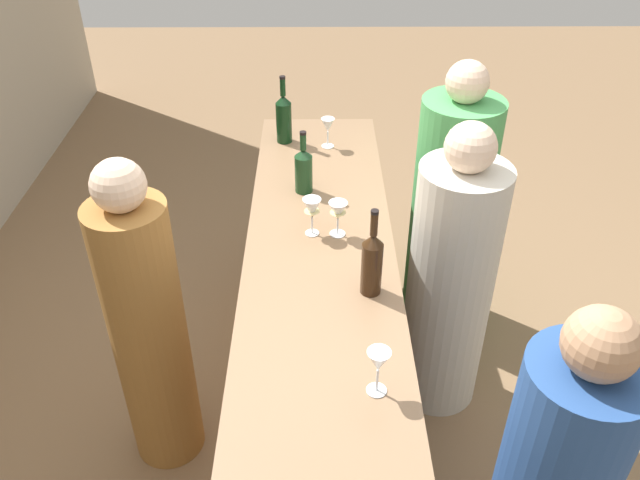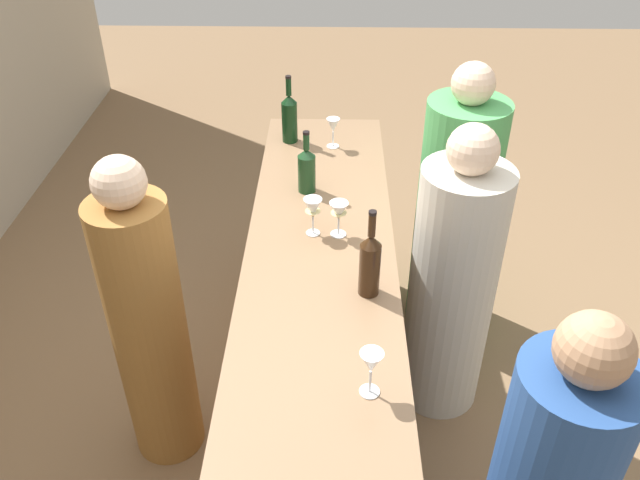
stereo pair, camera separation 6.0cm
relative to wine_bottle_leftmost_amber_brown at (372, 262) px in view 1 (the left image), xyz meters
name	(u,v)px [view 1 (the left image)]	position (x,y,z in m)	size (l,w,h in m)	color
ground_plane	(320,419)	(0.24, 0.18, -1.12)	(12.00, 12.00, 0.00)	#846647
bar_counter	(320,342)	(0.24, 0.18, -0.62)	(2.38, 0.58, 0.99)	brown
wine_bottle_leftmost_amber_brown	(372,262)	(0.00, 0.00, 0.00)	(0.07, 0.07, 0.34)	#331E0F
wine_bottle_second_left_olive_green	(304,169)	(0.69, 0.24, -0.02)	(0.08, 0.08, 0.29)	#193D1E
wine_bottle_center_dark_green	(284,117)	(1.18, 0.35, 0.00)	(0.08, 0.08, 0.34)	black
wine_glass_near_left	(378,363)	(-0.46, 0.01, -0.01)	(0.07, 0.07, 0.16)	white
wine_glass_near_center	(338,212)	(0.35, 0.11, -0.03)	(0.08, 0.08, 0.15)	white
wine_glass_near_right	(328,126)	(1.12, 0.13, -0.02)	(0.07, 0.07, 0.15)	white
wine_glass_far_left	(312,210)	(0.36, 0.21, -0.02)	(0.07, 0.07, 0.16)	white
person_center_guest	(450,285)	(0.44, -0.40, -0.47)	(0.43, 0.43, 1.44)	beige
person_right_guest	(449,214)	(0.99, -0.49, -0.45)	(0.43, 0.43, 1.47)	#4CA559
person_server_behind	(149,333)	(0.12, 0.86, -0.44)	(0.39, 0.39, 1.46)	#9E6B33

